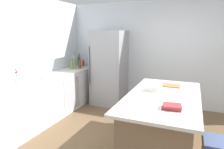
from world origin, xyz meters
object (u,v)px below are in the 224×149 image
object	(u,v)px
mixing_bowl	(155,88)
soda_bottle	(79,61)
sink_faucet	(26,74)
kitchen_island	(162,123)
vinegar_bottle	(80,63)
refrigerator	(109,68)
flower_vase	(17,81)
whiskey_bottle	(80,64)
cookbook_stack	(172,107)
hot_sauce_bottle	(83,63)
cutting_board	(170,85)
paper_towel_roll	(43,72)
wine_bottle	(79,62)
olive_oil_bottle	(72,64)
gin_bottle	(74,63)

from	to	relation	value
mixing_bowl	soda_bottle	bearing A→B (deg)	145.98
sink_faucet	soda_bottle	bearing A→B (deg)	90.97
kitchen_island	vinegar_bottle	distance (m)	2.94
refrigerator	flower_vase	distance (m)	2.32
whiskey_bottle	cookbook_stack	world-z (taller)	whiskey_bottle
whiskey_bottle	hot_sauce_bottle	bearing A→B (deg)	106.62
cutting_board	refrigerator	bearing A→B (deg)	145.51
cookbook_stack	mixing_bowl	distance (m)	0.78
paper_towel_roll	cookbook_stack	size ratio (longest dim) A/B	1.33
wine_bottle	vinegar_bottle	distance (m)	0.13
paper_towel_roll	olive_oil_bottle	xyz separation A→B (m)	(-0.07, 1.14, 0.01)
sink_faucet	paper_towel_roll	distance (m)	0.35
mixing_bowl	cutting_board	distance (m)	0.45
sink_faucet	flower_vase	xyz separation A→B (m)	(0.12, -0.32, -0.06)
soda_bottle	whiskey_bottle	bearing A→B (deg)	-57.56
paper_towel_roll	hot_sauce_bottle	distance (m)	1.71
refrigerator	cutting_board	distance (m)	2.00
vinegar_bottle	gin_bottle	distance (m)	0.20
wine_bottle	gin_bottle	bearing A→B (deg)	-88.87
whiskey_bottle	olive_oil_bottle	size ratio (longest dim) A/B	0.76
kitchen_island	refrigerator	bearing A→B (deg)	133.22
vinegar_bottle	cutting_board	world-z (taller)	vinegar_bottle
cutting_board	paper_towel_roll	bearing A→B (deg)	-170.70
wine_bottle	cutting_board	distance (m)	2.76
vinegar_bottle	mixing_bowl	xyz separation A→B (m)	(2.23, -1.41, -0.09)
flower_vase	vinegar_bottle	xyz separation A→B (m)	(-0.00, 2.06, 0.03)
sink_faucet	hot_sauce_bottle	bearing A→B (deg)	89.10
kitchen_island	cookbook_stack	xyz separation A→B (m)	(0.17, -0.52, 0.48)
olive_oil_bottle	mixing_bowl	size ratio (longest dim) A/B	1.44
olive_oil_bottle	soda_bottle	bearing A→B (deg)	97.79
olive_oil_bottle	mixing_bowl	distance (m)	2.58
paper_towel_roll	whiskey_bottle	bearing A→B (deg)	88.31
vinegar_bottle	olive_oil_bottle	xyz separation A→B (m)	(-0.08, -0.27, 0.01)
soda_bottle	gin_bottle	bearing A→B (deg)	-80.69
whiskey_bottle	mixing_bowl	bearing A→B (deg)	-31.06
refrigerator	cookbook_stack	distance (m)	2.86
hot_sauce_bottle	cookbook_stack	distance (m)	3.58
flower_vase	gin_bottle	xyz separation A→B (m)	(-0.09, 1.88, 0.05)
kitchen_island	paper_towel_roll	distance (m)	2.48
wine_bottle	gin_bottle	size ratio (longest dim) A/B	0.95
whiskey_bottle	cutting_board	size ratio (longest dim) A/B	0.83
paper_towel_roll	whiskey_bottle	size ratio (longest dim) A/B	1.16
kitchen_island	hot_sauce_bottle	xyz separation A→B (m)	(-2.48, 1.89, 0.53)
wine_bottle	vinegar_bottle	size ratio (longest dim) A/B	1.06
sink_faucet	paper_towel_roll	bearing A→B (deg)	72.13
mixing_bowl	paper_towel_roll	bearing A→B (deg)	-179.86
paper_towel_roll	soda_bottle	world-z (taller)	soda_bottle
wine_bottle	cutting_board	bearing A→B (deg)	-23.62
olive_oil_bottle	cutting_board	xyz separation A→B (m)	(2.52, -0.74, -0.13)
cookbook_stack	cutting_board	distance (m)	1.11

